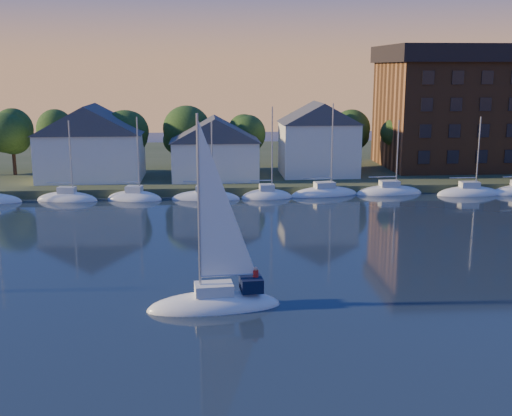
{
  "coord_description": "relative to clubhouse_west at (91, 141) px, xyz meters",
  "views": [
    {
      "loc": [
        -7.41,
        -26.38,
        15.19
      ],
      "look_at": [
        -3.47,
        22.0,
        4.59
      ],
      "focal_mm": 45.0,
      "sensor_mm": 36.0,
      "label": 1
    }
  ],
  "objects": [
    {
      "name": "wooden_dock",
      "position": [
        22.0,
        -6.0,
        -5.93
      ],
      "size": [
        120.0,
        3.0,
        1.0
      ],
      "primitive_type": "cube",
      "color": "brown",
      "rests_on": "ground"
    },
    {
      "name": "moored_fleet",
      "position": [
        26.0,
        -9.0,
        -5.83
      ],
      "size": [
        95.5,
        2.4,
        12.05
      ],
      "color": "white",
      "rests_on": "ground"
    },
    {
      "name": "tree_line",
      "position": [
        24.0,
        5.0,
        1.24
      ],
      "size": [
        93.4,
        5.4,
        8.9
      ],
      "color": "#3C271B",
      "rests_on": "shoreline_land"
    },
    {
      "name": "ground",
      "position": [
        22.0,
        -58.0,
        -5.93
      ],
      "size": [
        260.0,
        260.0,
        0.0
      ],
      "primitive_type": "plane",
      "color": "black",
      "rests_on": "ground"
    },
    {
      "name": "hero_sailboat",
      "position": [
        15.21,
        -45.08,
        -5.36
      ],
      "size": [
        8.9,
        3.56,
        13.64
      ],
      "rotation": [
        0.0,
        0.0,
        3.23
      ],
      "color": "white",
      "rests_on": "ground"
    },
    {
      "name": "clubhouse_west",
      "position": [
        0.0,
        0.0,
        0.0
      ],
      "size": [
        13.65,
        9.45,
        9.64
      ],
      "color": "white",
      "rests_on": "shoreline_land"
    },
    {
      "name": "condo_block",
      "position": [
        56.0,
        6.95,
        3.86
      ],
      "size": [
        31.0,
        17.0,
        17.4
      ],
      "color": "brown",
      "rests_on": "shoreline_land"
    },
    {
      "name": "clubhouse_centre",
      "position": [
        16.0,
        -1.0,
        -0.8
      ],
      "size": [
        11.55,
        8.4,
        8.08
      ],
      "color": "white",
      "rests_on": "shoreline_land"
    },
    {
      "name": "clubhouse_east",
      "position": [
        30.0,
        1.0,
        0.07
      ],
      "size": [
        10.5,
        8.4,
        9.8
      ],
      "color": "white",
      "rests_on": "shoreline_land"
    },
    {
      "name": "shoreline_land",
      "position": [
        22.0,
        17.0,
        -5.93
      ],
      "size": [
        160.0,
        50.0,
        2.0
      ],
      "primitive_type": "cube",
      "color": "#354226",
      "rests_on": "ground"
    }
  ]
}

